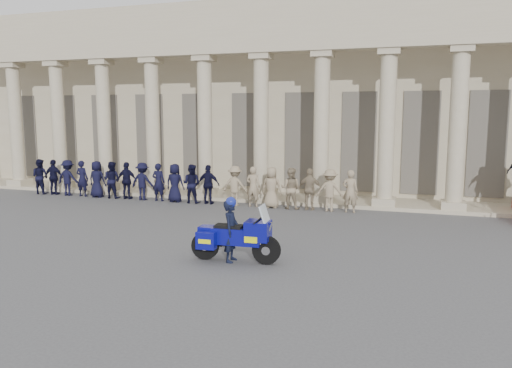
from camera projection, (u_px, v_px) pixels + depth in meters
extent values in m
plane|color=#47474A|center=(219.00, 253.00, 13.78)|extent=(90.00, 90.00, 0.00)
cube|color=tan|center=(322.00, 101.00, 27.26)|extent=(40.00, 10.00, 9.00)
cube|color=tan|center=(294.00, 199.00, 22.05)|extent=(40.00, 2.60, 0.15)
cube|color=tan|center=(291.00, 40.00, 20.35)|extent=(35.80, 1.00, 1.00)
cube|color=tan|center=(292.00, 12.00, 20.19)|extent=(35.80, 1.00, 1.20)
cube|color=tan|center=(20.00, 182.00, 25.63)|extent=(0.90, 0.90, 0.30)
cylinder|color=tan|center=(16.00, 124.00, 25.22)|extent=(0.64, 0.64, 5.60)
cube|color=tan|center=(12.00, 65.00, 24.80)|extent=(0.85, 0.85, 0.24)
cube|color=tan|center=(62.00, 184.00, 24.84)|extent=(0.90, 0.90, 0.30)
cylinder|color=tan|center=(59.00, 125.00, 24.42)|extent=(0.64, 0.64, 5.60)
cube|color=tan|center=(55.00, 64.00, 24.01)|extent=(0.85, 0.85, 0.24)
cube|color=tan|center=(107.00, 187.00, 24.05)|extent=(0.90, 0.90, 0.30)
cylinder|color=tan|center=(104.00, 125.00, 23.63)|extent=(0.64, 0.64, 5.60)
cube|color=tan|center=(101.00, 62.00, 23.21)|extent=(0.85, 0.85, 0.24)
cube|color=tan|center=(155.00, 189.00, 23.25)|extent=(0.90, 0.90, 0.30)
cylinder|color=tan|center=(153.00, 126.00, 22.83)|extent=(0.64, 0.64, 5.60)
cube|color=tan|center=(151.00, 60.00, 22.42)|extent=(0.85, 0.85, 0.24)
cube|color=tan|center=(206.00, 192.00, 22.46)|extent=(0.90, 0.90, 0.30)
cylinder|color=tan|center=(205.00, 126.00, 22.04)|extent=(0.64, 0.64, 5.60)
cube|color=tan|center=(204.00, 58.00, 21.63)|extent=(0.85, 0.85, 0.24)
cube|color=tan|center=(261.00, 195.00, 21.66)|extent=(0.90, 0.90, 0.30)
cylinder|color=tan|center=(261.00, 127.00, 21.25)|extent=(0.64, 0.64, 5.60)
cube|color=tan|center=(261.00, 56.00, 20.83)|extent=(0.85, 0.85, 0.24)
cube|color=tan|center=(320.00, 198.00, 20.87)|extent=(0.90, 0.90, 0.30)
cylinder|color=tan|center=(321.00, 127.00, 20.45)|extent=(0.64, 0.64, 5.60)
cube|color=tan|center=(323.00, 54.00, 20.04)|extent=(0.85, 0.85, 0.24)
cube|color=tan|center=(384.00, 201.00, 20.08)|extent=(0.90, 0.90, 0.30)
cylinder|color=tan|center=(387.00, 128.00, 19.66)|extent=(0.64, 0.64, 5.60)
cube|color=tan|center=(389.00, 52.00, 19.24)|extent=(0.85, 0.85, 0.24)
cube|color=tan|center=(453.00, 205.00, 19.28)|extent=(0.90, 0.90, 0.30)
cylinder|color=tan|center=(457.00, 128.00, 18.86)|extent=(0.64, 0.64, 5.60)
cube|color=tan|center=(462.00, 49.00, 18.45)|extent=(0.85, 0.85, 0.24)
cube|color=black|center=(26.00, 136.00, 27.61)|extent=(1.30, 0.12, 4.20)
cube|color=black|center=(65.00, 137.00, 26.82)|extent=(1.30, 0.12, 4.20)
cube|color=black|center=(106.00, 138.00, 26.03)|extent=(1.30, 0.12, 4.20)
cube|color=black|center=(151.00, 138.00, 25.23)|extent=(1.30, 0.12, 4.20)
cube|color=black|center=(197.00, 139.00, 24.44)|extent=(1.30, 0.12, 4.20)
cube|color=black|center=(248.00, 140.00, 23.64)|extent=(1.30, 0.12, 4.20)
cube|color=black|center=(301.00, 141.00, 22.85)|extent=(1.30, 0.12, 4.20)
cube|color=black|center=(359.00, 142.00, 22.06)|extent=(1.30, 0.12, 4.20)
cube|color=black|center=(420.00, 143.00, 21.26)|extent=(1.30, 0.12, 4.20)
cube|color=black|center=(487.00, 144.00, 20.47)|extent=(1.30, 0.12, 4.20)
imported|color=black|center=(40.00, 176.00, 23.70)|extent=(0.81, 0.63, 1.67)
imported|color=black|center=(54.00, 177.00, 23.46)|extent=(0.98, 0.41, 1.67)
imported|color=black|center=(68.00, 178.00, 23.21)|extent=(1.08, 0.62, 1.67)
imported|color=black|center=(82.00, 178.00, 22.97)|extent=(0.61, 0.40, 1.67)
imported|color=black|center=(97.00, 179.00, 22.73)|extent=(0.81, 0.53, 1.67)
imported|color=black|center=(112.00, 180.00, 22.49)|extent=(0.81, 0.63, 1.67)
imported|color=black|center=(127.00, 181.00, 22.25)|extent=(0.98, 0.41, 1.67)
imported|color=black|center=(143.00, 181.00, 22.01)|extent=(1.08, 0.62, 1.67)
imported|color=black|center=(159.00, 182.00, 21.77)|extent=(0.61, 0.40, 1.67)
imported|color=black|center=(175.00, 183.00, 21.52)|extent=(0.81, 0.53, 1.67)
imported|color=black|center=(192.00, 184.00, 21.28)|extent=(0.81, 0.63, 1.67)
imported|color=black|center=(209.00, 185.00, 21.04)|extent=(0.98, 0.41, 1.67)
imported|color=gray|center=(235.00, 186.00, 20.68)|extent=(1.08, 0.62, 1.67)
imported|color=gray|center=(253.00, 187.00, 20.44)|extent=(0.61, 0.40, 1.67)
imported|color=gray|center=(272.00, 188.00, 20.20)|extent=(0.81, 0.53, 1.67)
imported|color=gray|center=(291.00, 188.00, 19.95)|extent=(0.81, 0.63, 1.67)
imported|color=gray|center=(310.00, 189.00, 19.71)|extent=(0.98, 0.41, 1.67)
imported|color=gray|center=(330.00, 190.00, 19.47)|extent=(1.08, 0.62, 1.67)
imported|color=gray|center=(350.00, 191.00, 19.23)|extent=(0.61, 0.40, 1.67)
cylinder|color=black|center=(266.00, 250.00, 12.69)|extent=(0.74, 0.19, 0.73)
cylinder|color=black|center=(205.00, 246.00, 13.12)|extent=(0.74, 0.19, 0.73)
cube|color=#0B0D7F|center=(237.00, 236.00, 12.85)|extent=(1.30, 0.52, 0.42)
cube|color=#0B0D7F|center=(258.00, 231.00, 12.68)|extent=(0.64, 0.60, 0.50)
cube|color=silver|center=(258.00, 240.00, 12.71)|extent=(0.26, 0.34, 0.13)
cube|color=#B2BFCC|center=(265.00, 216.00, 12.57)|extent=(0.25, 0.52, 0.59)
cube|color=black|center=(229.00, 227.00, 12.87)|extent=(0.74, 0.41, 0.11)
cube|color=#0B0D7F|center=(207.00, 231.00, 13.05)|extent=(0.41, 0.39, 0.24)
cube|color=#0B0D7F|center=(206.00, 240.00, 12.71)|extent=(0.51, 0.27, 0.44)
cube|color=#E0E60C|center=(206.00, 240.00, 12.71)|extent=(0.34, 0.28, 0.11)
cube|color=#0B0D7F|center=(216.00, 234.00, 13.38)|extent=(0.51, 0.27, 0.44)
cube|color=#E0E60C|center=(216.00, 234.00, 13.38)|extent=(0.34, 0.28, 0.11)
cylinder|color=silver|center=(221.00, 245.00, 13.29)|extent=(0.67, 0.14, 0.11)
cylinder|color=black|center=(258.00, 220.00, 12.64)|extent=(0.08, 0.78, 0.04)
imported|color=black|center=(231.00, 231.00, 12.87)|extent=(0.41, 0.61, 1.62)
sphere|color=navy|center=(231.00, 202.00, 12.76)|extent=(0.28, 0.28, 0.28)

